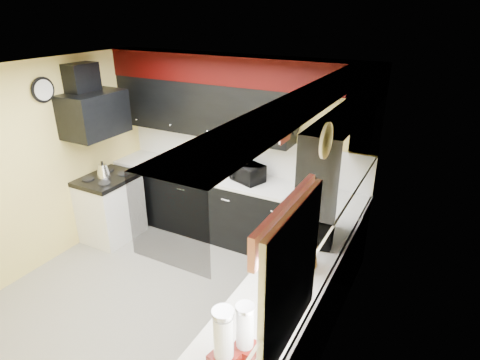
# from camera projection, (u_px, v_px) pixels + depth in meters

# --- Properties ---
(ground) EXTENTS (3.60, 3.60, 0.00)m
(ground) POSITION_uv_depth(u_px,v_px,m) (166.00, 299.00, 4.53)
(ground) COLOR gray
(ground) RESTS_ON ground
(wall_back) EXTENTS (3.60, 0.06, 2.50)m
(wall_back) POSITION_uv_depth(u_px,v_px,m) (241.00, 148.00, 5.48)
(wall_back) COLOR #E0C666
(wall_back) RESTS_ON ground
(wall_right) EXTENTS (0.06, 3.60, 2.50)m
(wall_right) POSITION_uv_depth(u_px,v_px,m) (332.00, 247.00, 3.25)
(wall_right) COLOR #E0C666
(wall_right) RESTS_ON ground
(wall_left) EXTENTS (0.06, 3.60, 2.50)m
(wall_left) POSITION_uv_depth(u_px,v_px,m) (38.00, 169.00, 4.80)
(wall_left) COLOR #E0C666
(wall_left) RESTS_ON ground
(ceiling) EXTENTS (3.60, 3.60, 0.06)m
(ceiling) POSITION_uv_depth(u_px,v_px,m) (145.00, 73.00, 3.52)
(ceiling) COLOR white
(ceiling) RESTS_ON wall_back
(cab_back) EXTENTS (3.60, 0.60, 0.90)m
(cab_back) POSITION_uv_depth(u_px,v_px,m) (230.00, 209.00, 5.56)
(cab_back) COLOR black
(cab_back) RESTS_ON ground
(cab_right) EXTENTS (0.60, 3.00, 0.90)m
(cab_right) POSITION_uv_depth(u_px,v_px,m) (279.00, 334.00, 3.46)
(cab_right) COLOR black
(cab_right) RESTS_ON ground
(counter_back) EXTENTS (3.62, 0.64, 0.04)m
(counter_back) POSITION_uv_depth(u_px,v_px,m) (230.00, 178.00, 5.37)
(counter_back) COLOR white
(counter_back) RESTS_ON cab_back
(counter_right) EXTENTS (0.64, 3.02, 0.04)m
(counter_right) POSITION_uv_depth(u_px,v_px,m) (282.00, 290.00, 3.27)
(counter_right) COLOR white
(counter_right) RESTS_ON cab_right
(splash_back) EXTENTS (3.60, 0.02, 0.50)m
(splash_back) POSITION_uv_depth(u_px,v_px,m) (240.00, 153.00, 5.50)
(splash_back) COLOR white
(splash_back) RESTS_ON counter_back
(splash_right) EXTENTS (0.02, 3.60, 0.50)m
(splash_right) POSITION_uv_depth(u_px,v_px,m) (330.00, 253.00, 3.28)
(splash_right) COLOR white
(splash_right) RESTS_ON counter_right
(upper_back) EXTENTS (2.60, 0.35, 0.70)m
(upper_back) POSITION_uv_depth(u_px,v_px,m) (201.00, 107.00, 5.33)
(upper_back) COLOR black
(upper_back) RESTS_ON wall_back
(upper_right) EXTENTS (0.35, 1.80, 0.70)m
(upper_right) POSITION_uv_depth(u_px,v_px,m) (346.00, 148.00, 3.83)
(upper_right) COLOR black
(upper_right) RESTS_ON wall_right
(soffit_back) EXTENTS (3.60, 0.36, 0.35)m
(soffit_back) POSITION_uv_depth(u_px,v_px,m) (234.00, 70.00, 4.90)
(soffit_back) COLOR black
(soffit_back) RESTS_ON wall_back
(soffit_right) EXTENTS (0.36, 3.24, 0.35)m
(soffit_right) POSITION_uv_depth(u_px,v_px,m) (313.00, 120.00, 2.75)
(soffit_right) COLOR black
(soffit_right) RESTS_ON wall_right
(stove) EXTENTS (0.60, 0.75, 0.86)m
(stove) POSITION_uv_depth(u_px,v_px,m) (111.00, 209.00, 5.61)
(stove) COLOR white
(stove) RESTS_ON ground
(cooktop) EXTENTS (0.62, 0.77, 0.06)m
(cooktop) POSITION_uv_depth(u_px,v_px,m) (107.00, 179.00, 5.42)
(cooktop) COLOR black
(cooktop) RESTS_ON stove
(hood) EXTENTS (0.50, 0.78, 0.55)m
(hood) POSITION_uv_depth(u_px,v_px,m) (94.00, 114.00, 5.09)
(hood) COLOR black
(hood) RESTS_ON wall_left
(hood_duct) EXTENTS (0.24, 0.40, 0.40)m
(hood_duct) POSITION_uv_depth(u_px,v_px,m) (82.00, 80.00, 4.98)
(hood_duct) COLOR black
(hood_duct) RESTS_ON wall_left
(window) EXTENTS (0.03, 0.86, 0.96)m
(window) POSITION_uv_depth(u_px,v_px,m) (291.00, 277.00, 2.41)
(window) COLOR white
(window) RESTS_ON wall_right
(valance) EXTENTS (0.04, 0.88, 0.20)m
(valance) POSITION_uv_depth(u_px,v_px,m) (286.00, 217.00, 2.27)
(valance) COLOR red
(valance) RESTS_ON wall_right
(pan_top) EXTENTS (0.03, 0.22, 0.40)m
(pan_top) POSITION_uv_depth(u_px,v_px,m) (293.00, 104.00, 4.62)
(pan_top) COLOR black
(pan_top) RESTS_ON upper_back
(pan_mid) EXTENTS (0.03, 0.28, 0.46)m
(pan_mid) POSITION_uv_depth(u_px,v_px,m) (288.00, 128.00, 4.62)
(pan_mid) COLOR black
(pan_mid) RESTS_ON upper_back
(pan_low) EXTENTS (0.03, 0.24, 0.42)m
(pan_low) POSITION_uv_depth(u_px,v_px,m) (296.00, 125.00, 4.84)
(pan_low) COLOR black
(pan_low) RESTS_ON upper_back
(cut_board) EXTENTS (0.03, 0.26, 0.35)m
(cut_board) POSITION_uv_depth(u_px,v_px,m) (285.00, 126.00, 4.50)
(cut_board) COLOR white
(cut_board) RESTS_ON upper_back
(baskets) EXTENTS (0.27, 0.27, 0.50)m
(baskets) POSITION_uv_depth(u_px,v_px,m) (301.00, 243.00, 3.44)
(baskets) COLOR brown
(baskets) RESTS_ON upper_right
(clock) EXTENTS (0.03, 0.30, 0.30)m
(clock) POSITION_uv_depth(u_px,v_px,m) (43.00, 90.00, 4.63)
(clock) COLOR black
(clock) RESTS_ON wall_left
(deco_plate) EXTENTS (0.03, 0.24, 0.24)m
(deco_plate) POSITION_uv_depth(u_px,v_px,m) (326.00, 141.00, 2.58)
(deco_plate) COLOR white
(deco_plate) RESTS_ON wall_right
(toaster_oven) EXTENTS (0.49, 0.45, 0.23)m
(toaster_oven) POSITION_uv_depth(u_px,v_px,m) (247.00, 173.00, 5.19)
(toaster_oven) COLOR black
(toaster_oven) RESTS_ON counter_back
(microwave) EXTENTS (0.46, 0.59, 0.29)m
(microwave) POSITION_uv_depth(u_px,v_px,m) (316.00, 224.00, 3.92)
(microwave) COLOR black
(microwave) RESTS_ON counter_right
(utensil_crock) EXTENTS (0.18, 0.18, 0.17)m
(utensil_crock) POSITION_uv_depth(u_px,v_px,m) (308.00, 189.00, 4.81)
(utensil_crock) COLOR silver
(utensil_crock) RESTS_ON counter_back
(knife_block) EXTENTS (0.14, 0.17, 0.22)m
(knife_block) POSITION_uv_depth(u_px,v_px,m) (310.00, 184.00, 4.87)
(knife_block) COLOR black
(knife_block) RESTS_ON counter_back
(kettle) EXTENTS (0.20, 0.20, 0.17)m
(kettle) POSITION_uv_depth(u_px,v_px,m) (103.00, 170.00, 5.40)
(kettle) COLOR silver
(kettle) RESTS_ON cooktop
(dispenser_a) EXTENTS (0.15, 0.15, 0.39)m
(dispenser_a) POSITION_uv_depth(u_px,v_px,m) (245.00, 333.00, 2.55)
(dispenser_a) COLOR #680E00
(dispenser_a) RESTS_ON counter_right
(dispenser_b) EXTENTS (0.19, 0.19, 0.44)m
(dispenser_b) POSITION_uv_depth(u_px,v_px,m) (223.00, 340.00, 2.46)
(dispenser_b) COLOR maroon
(dispenser_b) RESTS_ON counter_right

